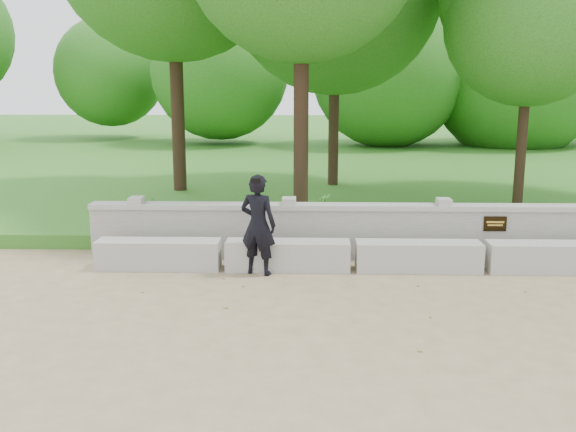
% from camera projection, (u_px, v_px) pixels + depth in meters
% --- Properties ---
extents(ground, '(80.00, 80.00, 0.00)m').
position_uv_depth(ground, '(524.00, 315.00, 7.96)').
color(ground, tan).
rests_on(ground, ground).
extents(lawn, '(40.00, 22.00, 0.25)m').
position_uv_depth(lawn, '(387.00, 165.00, 21.64)').
color(lawn, '#28721F').
rests_on(lawn, ground).
extents(concrete_bench, '(11.90, 0.45, 0.45)m').
position_uv_depth(concrete_bench, '(484.00, 257.00, 9.77)').
color(concrete_bench, beige).
rests_on(concrete_bench, ground).
extents(parapet_wall, '(12.50, 0.35, 0.90)m').
position_uv_depth(parapet_wall, '(473.00, 231.00, 10.41)').
color(parapet_wall, '#B2B0A8').
rests_on(parapet_wall, ground).
extents(man_main, '(0.64, 0.60, 1.52)m').
position_uv_depth(man_main, '(258.00, 225.00, 9.52)').
color(man_main, black).
rests_on(man_main, ground).
extents(tree_near_right, '(3.46, 3.46, 5.80)m').
position_uv_depth(tree_near_right, '(532.00, 7.00, 12.78)').
color(tree_near_right, '#382619').
rests_on(tree_near_right, lawn).
extents(shrub_a, '(0.38, 0.37, 0.60)m').
position_uv_depth(shrub_a, '(155.00, 215.00, 11.24)').
color(shrub_a, '#407F2B').
rests_on(shrub_a, lawn).
extents(shrub_b, '(0.37, 0.37, 0.53)m').
position_uv_depth(shrub_b, '(418.00, 219.00, 11.11)').
color(shrub_b, '#407F2B').
rests_on(shrub_b, lawn).
extents(shrub_d, '(0.38, 0.40, 0.58)m').
position_uv_depth(shrub_d, '(324.00, 209.00, 11.84)').
color(shrub_d, '#407F2B').
rests_on(shrub_d, lawn).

